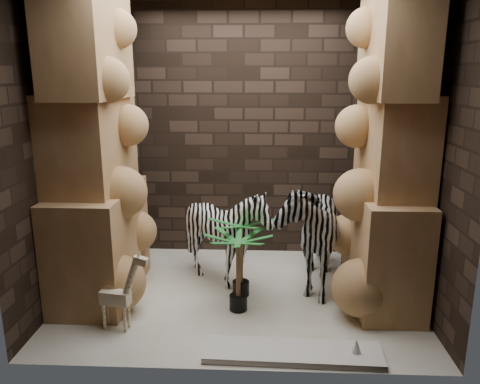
{
  "coord_description": "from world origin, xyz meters",
  "views": [
    {
      "loc": [
        0.21,
        -4.42,
        2.23
      ],
      "look_at": [
        0.01,
        0.15,
        1.05
      ],
      "focal_mm": 35.43,
      "sensor_mm": 36.0,
      "label": 1
    }
  ],
  "objects_px": {
    "giraffe_toy": "(115,289)",
    "palm_back": "(238,272)",
    "surfboard": "(293,352)",
    "zebra_right": "(308,220)",
    "zebra_left": "(227,240)",
    "palm_front": "(241,256)"
  },
  "relations": [
    {
      "from": "zebra_left",
      "to": "giraffe_toy",
      "type": "relative_size",
      "value": 1.44
    },
    {
      "from": "palm_back",
      "to": "zebra_right",
      "type": "bearing_deg",
      "value": 41.59
    },
    {
      "from": "giraffe_toy",
      "to": "surfboard",
      "type": "relative_size",
      "value": 0.54
    },
    {
      "from": "zebra_right",
      "to": "surfboard",
      "type": "bearing_deg",
      "value": -93.78
    },
    {
      "from": "giraffe_toy",
      "to": "palm_back",
      "type": "xyz_separation_m",
      "value": [
        1.06,
        0.39,
        0.01
      ]
    },
    {
      "from": "zebra_left",
      "to": "palm_front",
      "type": "xyz_separation_m",
      "value": [
        0.16,
        -0.25,
        -0.08
      ]
    },
    {
      "from": "zebra_right",
      "to": "giraffe_toy",
      "type": "relative_size",
      "value": 1.84
    },
    {
      "from": "zebra_right",
      "to": "zebra_left",
      "type": "relative_size",
      "value": 1.28
    },
    {
      "from": "giraffe_toy",
      "to": "palm_front",
      "type": "bearing_deg",
      "value": 43.84
    },
    {
      "from": "zebra_left",
      "to": "surfboard",
      "type": "height_order",
      "value": "zebra_left"
    },
    {
      "from": "palm_back",
      "to": "surfboard",
      "type": "relative_size",
      "value": 0.55
    },
    {
      "from": "palm_front",
      "to": "surfboard",
      "type": "height_order",
      "value": "palm_front"
    },
    {
      "from": "surfboard",
      "to": "zebra_right",
      "type": "bearing_deg",
      "value": 82.14
    },
    {
      "from": "giraffe_toy",
      "to": "zebra_left",
      "type": "bearing_deg",
      "value": 56.89
    },
    {
      "from": "giraffe_toy",
      "to": "palm_front",
      "type": "height_order",
      "value": "palm_front"
    },
    {
      "from": "zebra_left",
      "to": "palm_back",
      "type": "height_order",
      "value": "zebra_left"
    },
    {
      "from": "giraffe_toy",
      "to": "palm_back",
      "type": "height_order",
      "value": "palm_back"
    },
    {
      "from": "giraffe_toy",
      "to": "palm_back",
      "type": "relative_size",
      "value": 0.98
    },
    {
      "from": "zebra_right",
      "to": "palm_front",
      "type": "distance_m",
      "value": 0.81
    },
    {
      "from": "zebra_left",
      "to": "palm_back",
      "type": "bearing_deg",
      "value": -80.51
    },
    {
      "from": "zebra_left",
      "to": "palm_back",
      "type": "relative_size",
      "value": 1.41
    },
    {
      "from": "zebra_right",
      "to": "zebra_left",
      "type": "distance_m",
      "value": 0.88
    }
  ]
}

